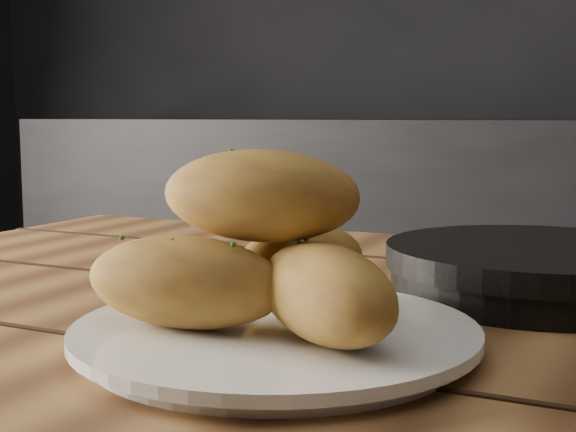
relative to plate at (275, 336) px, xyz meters
The scene contains 3 objects.
plate is the anchor object (origin of this frame).
bread_rolls 0.05m from the plate, 149.04° to the right, with size 0.25×0.22×0.12m.
skillet 0.29m from the plate, 61.49° to the left, with size 0.40×0.27×0.05m.
Camera 1 is at (0.15, -0.21, 0.91)m, focal length 50.00 mm.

